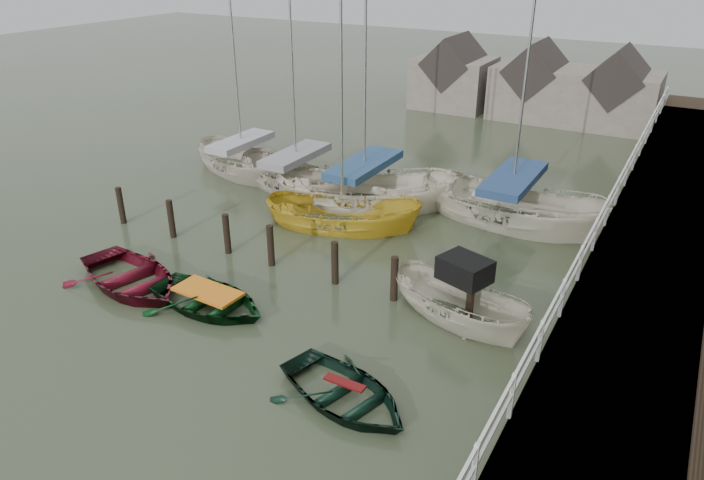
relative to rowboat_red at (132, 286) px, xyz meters
The scene contains 13 objects.
ground 4.09m from the rowboat_red, ahead, with size 120.00×120.00×0.00m, color #303824.
pier 17.00m from the rowboat_red, 37.06° to the left, with size 3.04×32.00×2.70m.
mooring_pilings 4.42m from the rowboat_red, 47.52° to the left, with size 13.72×0.22×1.80m.
far_sheds 26.76m from the rowboat_red, 79.39° to the left, with size 14.00×4.08×4.39m.
rowboat_red is the anchor object (origin of this frame).
rowboat_green 2.89m from the rowboat_red, ahead, with size 2.73×3.83×0.79m, color black.
rowboat_dkgreen 8.40m from the rowboat_red, ahead, with size 2.54×3.56×0.74m, color black.
motorboat 9.84m from the rowboat_red, 18.79° to the left, with size 4.81×3.03×2.69m.
sailboat_a 9.33m from the rowboat_red, 91.57° to the left, with size 6.92×4.07×11.10m.
sailboat_b 9.73m from the rowboat_red, 72.01° to the left, with size 7.75×4.80×12.56m.
sailboat_c 7.76m from the rowboat_red, 64.66° to the left, with size 6.24×3.71×10.70m.
sailboat_d 13.52m from the rowboat_red, 50.91° to the left, with size 7.74×3.77×12.27m.
sailboat_e 10.49m from the rowboat_red, 109.84° to the left, with size 6.63×4.31×10.66m.
Camera 1 is at (9.95, -11.35, 9.53)m, focal length 32.00 mm.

